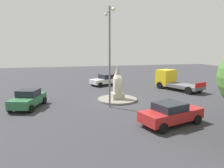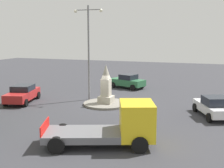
% 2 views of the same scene
% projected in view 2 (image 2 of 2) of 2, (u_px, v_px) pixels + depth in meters
% --- Properties ---
extents(ground_plane, '(80.00, 80.00, 0.00)m').
position_uv_depth(ground_plane, '(106.00, 105.00, 24.11)').
color(ground_plane, '#38383D').
extents(traffic_island, '(3.79, 3.79, 0.18)m').
position_uv_depth(traffic_island, '(106.00, 104.00, 24.10)').
color(traffic_island, gray).
rests_on(traffic_island, ground).
extents(monument, '(1.13, 1.13, 3.21)m').
position_uv_depth(monument, '(106.00, 86.00, 23.85)').
color(monument, '#B2AA99').
rests_on(monument, traffic_island).
extents(streetlamp, '(2.68, 0.28, 8.30)m').
position_uv_depth(streetlamp, '(89.00, 44.00, 25.21)').
color(streetlamp, slate).
rests_on(streetlamp, ground).
extents(car_white_waiting, '(3.15, 4.30, 1.50)m').
position_uv_depth(car_white_waiting, '(214.00, 107.00, 20.44)').
color(car_white_waiting, silver).
rests_on(car_white_waiting, ground).
extents(car_red_passing, '(2.83, 4.62, 1.50)m').
position_uv_depth(car_red_passing, '(23.00, 94.00, 24.91)').
color(car_red_passing, '#B22323').
rests_on(car_red_passing, ground).
extents(car_green_approaching, '(4.16, 2.89, 1.55)m').
position_uv_depth(car_green_approaching, '(128.00, 81.00, 31.59)').
color(car_green_approaching, '#2D6B42').
rests_on(car_green_approaching, ground).
extents(truck_yellow_far_side, '(6.08, 3.99, 2.31)m').
position_uv_depth(truck_yellow_far_side, '(118.00, 126.00, 15.06)').
color(truck_yellow_far_side, yellow).
rests_on(truck_yellow_far_side, ground).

